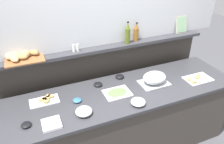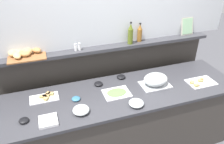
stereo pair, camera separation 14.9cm
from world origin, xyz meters
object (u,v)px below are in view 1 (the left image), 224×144
condiment_bowl_teal (98,84)px  pepper_shaker (78,48)px  sandwich_platter_rear (45,100)px  cold_cuts_platter (117,93)px  framed_picture (181,24)px  condiment_bowl_dark (77,100)px  serving_cloche (154,78)px  olive_oil_bottle (128,34)px  glass_bowl_large (138,102)px  vinegar_bottle_amber (136,33)px  bread_basket (21,56)px  napkin_stack (52,124)px  salt_shaker (74,48)px  condiment_bowl_red (120,76)px  sandwich_platter_front (197,79)px  condiment_bowl_cream (26,125)px  glass_bowl_medium (84,112)px

condiment_bowl_teal → pepper_shaker: bearing=119.2°
pepper_shaker → sandwich_platter_rear: bearing=-145.7°
cold_cuts_platter → framed_picture: 1.38m
condiment_bowl_dark → serving_cloche: bearing=-1.0°
olive_oil_bottle → cold_cuts_platter: bearing=-125.9°
glass_bowl_large → vinegar_bottle_amber: (0.37, 0.77, 0.44)m
pepper_shaker → condiment_bowl_teal: bearing=-60.8°
bread_basket → vinegar_bottle_amber: bearing=-0.2°
napkin_stack → salt_shaker: salt_shaker is taller
condiment_bowl_red → sandwich_platter_front: bearing=-25.2°
sandwich_platter_front → vinegar_bottle_amber: vinegar_bottle_amber is taller
sandwich_platter_rear → vinegar_bottle_amber: (1.24, 0.34, 0.45)m
sandwich_platter_front → serving_cloche: bearing=166.4°
sandwich_platter_rear → glass_bowl_large: size_ratio=1.94×
pepper_shaker → glass_bowl_large: bearing=-61.3°
condiment_bowl_cream → serving_cloche: bearing=6.2°
salt_shaker → olive_oil_bottle: bearing=-0.9°
sandwich_platter_rear → condiment_bowl_teal: 0.61m
condiment_bowl_teal → napkin_stack: size_ratio=0.59×
condiment_bowl_teal → glass_bowl_medium: bearing=-125.3°
glass_bowl_medium → serving_cloche: bearing=12.3°
pepper_shaker → framed_picture: framed_picture is taller
sandwich_platter_rear → serving_cloche: bearing=-7.1°
sandwich_platter_front → glass_bowl_large: (-0.90, -0.14, 0.02)m
framed_picture → sandwich_platter_front: bearing=-105.1°
condiment_bowl_dark → condiment_bowl_red: condiment_bowl_red is taller
salt_shaker → sandwich_platter_rear: bearing=-143.1°
glass_bowl_medium → napkin_stack: glass_bowl_medium is taller
bread_basket → sandwich_platter_rear: bearing=-66.9°
glass_bowl_large → framed_picture: bearing=36.2°
sandwich_platter_front → serving_cloche: 0.55m
bread_basket → napkin_stack: bearing=-78.5°
sandwich_platter_front → framed_picture: (0.17, 0.64, 0.47)m
sandwich_platter_rear → cold_cuts_platter: sandwich_platter_rear is taller
serving_cloche → pepper_shaker: pepper_shaker is taller
glass_bowl_medium → vinegar_bottle_amber: size_ratio=0.70×
cold_cuts_platter → olive_oil_bottle: size_ratio=1.06×
sandwich_platter_front → condiment_bowl_teal: (-1.16, 0.34, 0.01)m
olive_oil_bottle → condiment_bowl_dark: bearing=-150.7°
sandwich_platter_rear → pepper_shaker: pepper_shaker is taller
condiment_bowl_red → olive_oil_bottle: olive_oil_bottle is taller
cold_cuts_platter → glass_bowl_medium: bearing=-157.0°
salt_shaker → framed_picture: bearing=1.4°
sandwich_platter_rear → glass_bowl_medium: size_ratio=1.83×
sandwich_platter_rear → vinegar_bottle_amber: bearing=15.5°
olive_oil_bottle → framed_picture: (0.85, 0.05, -0.01)m
glass_bowl_large → bread_basket: size_ratio=0.39×
napkin_stack → framed_picture: (1.94, 0.74, 0.46)m
cold_cuts_platter → condiment_bowl_teal: (-0.14, 0.23, 0.01)m
napkin_stack → bread_basket: bearing=101.5°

